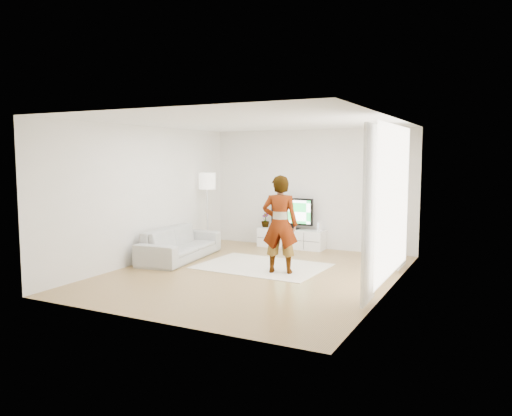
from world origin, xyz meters
The scene contains 17 objects.
floor centered at (0.00, 0.00, 0.00)m, with size 6.00×6.00×0.00m, color #A4814A.
ceiling centered at (0.00, 0.00, 2.80)m, with size 6.00×6.00×0.00m, color white.
wall_left centered at (-2.50, 0.00, 1.40)m, with size 0.02×6.00×2.80m, color white.
wall_right centered at (2.50, 0.00, 1.40)m, with size 0.02×6.00×2.80m, color white.
wall_back centered at (0.00, 3.00, 1.40)m, with size 5.00×0.02×2.80m, color white.
wall_front centered at (0.00, -3.00, 1.40)m, with size 5.00×0.02×2.80m, color white.
window centered at (2.48, 0.30, 1.45)m, with size 0.01×2.60×2.50m, color white.
curtain_near centered at (2.40, -1.00, 1.35)m, with size 0.04×0.70×2.60m, color white.
curtain_far centered at (2.40, 1.60, 1.35)m, with size 0.04×0.70×2.60m, color white.
media_console centered at (-0.39, 2.76, 0.23)m, with size 1.62×0.46×0.46m.
television centered at (-0.39, 2.79, 0.86)m, with size 1.06×0.21×0.74m.
game_console centered at (0.32, 2.76, 0.57)m, with size 0.08×0.17×0.22m.
potted_plant centered at (-1.08, 2.77, 0.63)m, with size 0.19×0.19×0.35m, color #3F7238.
rug centered at (-0.13, 0.63, 0.01)m, with size 2.43×1.75×0.01m, color silver.
player centered at (0.42, 0.28, 0.93)m, with size 0.67×0.44×1.83m, color #334772.
sofa centered at (-2.01, 0.51, 0.33)m, with size 2.27×0.89×0.66m, color #B5B6B1.
floor_lamp centered at (-2.20, 1.90, 1.52)m, with size 0.40×0.40×1.79m.
Camera 1 is at (4.15, -8.12, 2.19)m, focal length 35.00 mm.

